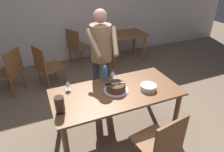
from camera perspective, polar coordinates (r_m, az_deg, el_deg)
The scene contains 16 objects.
ground_plane at distance 3.18m, azimuth 1.16°, elevation -15.73°, with size 14.00×14.00×0.00m, color #7A6651.
back_wall at distance 5.23m, azimuth -12.99°, elevation 18.63°, with size 10.00×0.12×2.70m, color silver.
main_dining_table at distance 2.77m, azimuth 1.29°, elevation -6.26°, with size 1.74×0.83×0.75m.
cake_on_platter at distance 2.69m, azimuth 1.25°, elevation -3.27°, with size 0.34×0.34×0.11m.
cake_knife at distance 2.65m, azimuth -0.25°, elevation -2.26°, with size 0.27×0.07×0.02m.
plate_stack at distance 2.77m, azimuth 10.31°, elevation -3.16°, with size 0.22×0.22×0.07m.
wine_glass_near at distance 2.93m, azimuth 0.18°, elevation 0.78°, with size 0.08×0.08×0.14m.
wine_glass_far at distance 2.75m, azimuth -12.57°, elevation -2.08°, with size 0.08×0.08×0.14m.
water_bottle at distance 2.89m, azimuth -2.00°, elevation 0.64°, with size 0.07×0.07×0.25m.
hurricane_lamp at distance 2.36m, azimuth -14.71°, elevation -7.94°, with size 0.11×0.11×0.21m.
person_cutting_cake at distance 3.08m, azimuth -3.06°, elevation 6.76°, with size 0.47×0.56×1.72m.
chair_near_side at distance 2.43m, azimuth 13.52°, elevation -18.09°, with size 0.50×0.50×0.90m.
background_table at distance 5.17m, azimuth 3.71°, elevation 10.29°, with size 1.00×0.70×0.74m.
background_chair_0 at distance 4.18m, azimuth -18.20°, elevation 2.83°, with size 0.57×0.57×0.90m.
background_chair_1 at distance 5.10m, azimuth -9.92°, elevation 8.63°, with size 0.60×0.60×0.90m.
background_chair_2 at distance 4.25m, azimuth -27.18°, elevation 1.36°, with size 0.61×0.61×0.90m.
Camera 1 is at (-0.94, -2.05, 2.25)m, focal length 32.00 mm.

